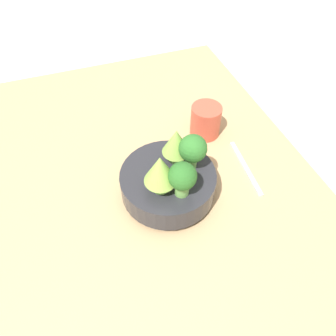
# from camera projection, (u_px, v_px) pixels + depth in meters

# --- Properties ---
(ground_plane) EXTENTS (6.00, 6.00, 0.00)m
(ground_plane) POSITION_uv_depth(u_px,v_px,m) (148.00, 200.00, 0.77)
(ground_plane) COLOR beige
(table) EXTENTS (1.07, 0.77, 0.05)m
(table) POSITION_uv_depth(u_px,v_px,m) (148.00, 194.00, 0.75)
(table) COLOR tan
(table) RESTS_ON ground_plane
(bowl) EXTENTS (0.20, 0.20, 0.07)m
(bowl) POSITION_uv_depth(u_px,v_px,m) (168.00, 183.00, 0.69)
(bowl) COLOR #28282D
(bowl) RESTS_ON table
(broccoli_floret_front) EXTENTS (0.06, 0.06, 0.08)m
(broccoli_floret_front) POSITION_uv_depth(u_px,v_px,m) (193.00, 149.00, 0.65)
(broccoli_floret_front) COLOR #6BA34C
(broccoli_floret_front) RESTS_ON bowl
(romanesco_piece_near) EXTENTS (0.06, 0.06, 0.08)m
(romanesco_piece_near) POSITION_uv_depth(u_px,v_px,m) (176.00, 143.00, 0.66)
(romanesco_piece_near) COLOR #6BA34C
(romanesco_piece_near) RESTS_ON bowl
(romanesco_piece_far) EXTENTS (0.06, 0.06, 0.09)m
(romanesco_piece_far) POSITION_uv_depth(u_px,v_px,m) (160.00, 171.00, 0.60)
(romanesco_piece_far) COLOR #7AB256
(romanesco_piece_far) RESTS_ON bowl
(broccoli_floret_left) EXTENTS (0.05, 0.05, 0.08)m
(broccoli_floret_left) POSITION_uv_depth(u_px,v_px,m) (182.00, 178.00, 0.60)
(broccoli_floret_left) COLOR #6BA34C
(broccoli_floret_left) RESTS_ON bowl
(cup) EXTENTS (0.08, 0.08, 0.08)m
(cup) POSITION_uv_depth(u_px,v_px,m) (206.00, 121.00, 0.82)
(cup) COLOR #C64C38
(cup) RESTS_ON table
(fork) EXTENTS (0.17, 0.02, 0.01)m
(fork) POSITION_uv_depth(u_px,v_px,m) (246.00, 168.00, 0.77)
(fork) COLOR silver
(fork) RESTS_ON table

